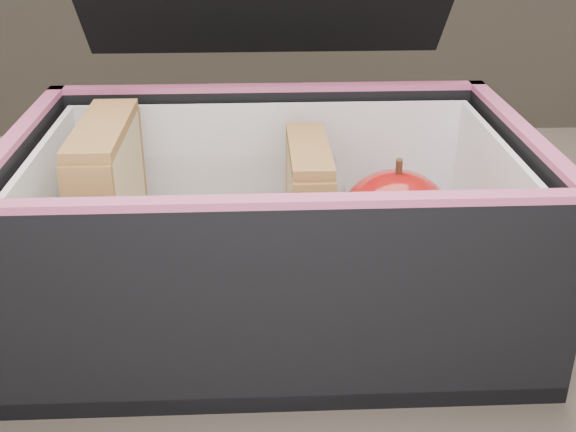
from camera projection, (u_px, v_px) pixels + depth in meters
name	position (u px, v px, depth m)	size (l,w,h in m)	color
lunch_bag	(273.00, 211.00, 0.48)	(0.33, 0.36, 0.28)	black
plastic_tub	(212.00, 241.00, 0.48)	(0.18, 0.13, 0.07)	white
sandwich_left	(111.00, 209.00, 0.47)	(0.03, 0.11, 0.12)	tan
sandwich_right	(308.00, 216.00, 0.48)	(0.03, 0.09, 0.10)	tan
carrot_sticks	(222.00, 273.00, 0.48)	(0.04, 0.12, 0.03)	orange
paper_napkin	(396.00, 274.00, 0.50)	(0.08, 0.08, 0.01)	white
red_apple	(395.00, 222.00, 0.49)	(0.10, 0.10, 0.08)	maroon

